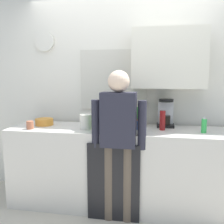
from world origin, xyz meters
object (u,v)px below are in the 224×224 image
Objects in this scene: storage_canister at (86,122)px; cup_yellow_cup at (123,123)px; bottle_red_vinegar at (162,120)px; dish_soap at (204,126)px; person_at_sink at (118,134)px; coffee_maker at (166,114)px; bottle_clear_soda at (98,119)px; bottle_olive_oil at (122,118)px; potted_plant at (137,115)px; mixing_bowl at (44,122)px; cup_terracotta_mug at (30,125)px; cup_blue_mug at (141,126)px.

cup_yellow_cup is at bearing 32.70° from storage_canister.
dish_soap is at bearing -8.18° from bottle_red_vinegar.
person_at_sink reaches higher than dish_soap.
coffee_maker is 0.85m from bottle_clear_soda.
bottle_olive_oil is 0.31m from person_at_sink.
bottle_olive_oil reaches higher than storage_canister.
bottle_olive_oil reaches higher than bottle_red_vinegar.
potted_plant reaches higher than storage_canister.
cup_yellow_cup is (-0.47, 0.15, -0.07)m from bottle_red_vinegar.
mixing_bowl is at bearing -172.73° from potted_plant.
potted_plant is (0.16, 0.20, 0.01)m from bottle_olive_oil.
person_at_sink is at bearing -27.48° from storage_canister.
bottle_red_vinegar is 2.39× the size of cup_terracotta_mug.
bottle_olive_oil is 2.50× the size of cup_blue_mug.
person_at_sink is at bearing -6.07° from cup_terracotta_mug.
cup_blue_mug is 0.06× the size of person_at_sink.
storage_canister is at bearing -173.07° from bottle_red_vinegar.
cup_blue_mug is 1.26m from cup_terracotta_mug.
storage_canister is at bearing -147.30° from cup_yellow_cup.
bottle_olive_oil is 0.23m from cup_blue_mug.
storage_canister reaches higher than cup_blue_mug.
potted_plant is 1.35× the size of storage_canister.
person_at_sink is (-0.16, -0.50, -0.12)m from potted_plant.
person_at_sink is (0.01, -0.29, -0.12)m from bottle_olive_oil.
mixing_bowl is (-1.19, 0.08, -0.01)m from cup_blue_mug.
mixing_bowl is (-0.73, 0.22, -0.10)m from bottle_clear_soda.
bottle_olive_oil is 0.19m from cup_yellow_cup.
cup_yellow_cup is at bearing 93.59° from person_at_sink.
cup_terracotta_mug is (-0.79, -0.02, -0.09)m from bottle_clear_soda.
cup_terracotta_mug is at bearing -172.21° from bottle_red_vinegar.
bottle_clear_soda is 1.22× the size of potted_plant.
bottle_red_vinegar reaches higher than cup_terracotta_mug.
coffee_maker is 1.18× the size of bottle_clear_soda.
bottle_red_vinegar is at bearing 171.82° from dish_soap.
cup_blue_mug is at bearing -3.67° from mixing_bowl.
mixing_bowl is 0.96× the size of potted_plant.
bottle_clear_soda is at bearing -137.53° from potted_plant.
bottle_clear_soda is at bearing -28.00° from storage_canister.
potted_plant reaches higher than bottle_red_vinegar.
bottle_olive_oil is at bearing 34.66° from bottle_clear_soda.
person_at_sink is at bearing -19.74° from mixing_bowl.
coffee_maker is 1.83× the size of dish_soap.
potted_plant is (1.14, 0.14, 0.09)m from mixing_bowl.
person_at_sink is at bearing -87.96° from cup_yellow_cup.
bottle_olive_oil reaches higher than cup_terracotta_mug.
bottle_olive_oil is at bearing 93.10° from person_at_sink.
cup_yellow_cup is 0.39× the size of mixing_bowl.
person_at_sink reaches higher than bottle_clear_soda.
cup_terracotta_mug is at bearing -170.05° from bottle_olive_oil.
bottle_clear_soda is 0.19m from storage_canister.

